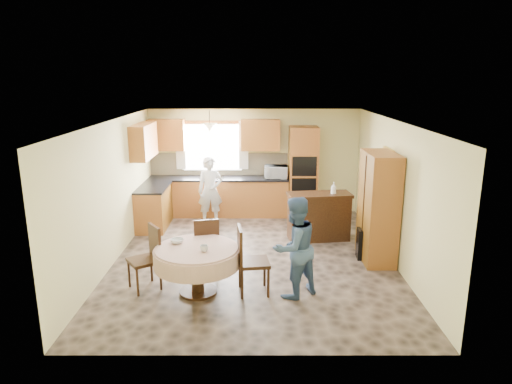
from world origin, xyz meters
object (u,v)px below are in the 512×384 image
at_px(chair_left, 149,254).
at_px(chair_back, 206,243).
at_px(dining_table, 197,258).
at_px(sideboard, 319,218).
at_px(cupboard, 378,207).
at_px(person_dining, 294,247).
at_px(chair_right, 248,257).
at_px(oven_tower, 303,172).
at_px(person_sink, 210,191).

height_order(chair_left, chair_back, chair_left).
bearing_deg(chair_back, dining_table, 71.02).
height_order(sideboard, chair_back, chair_back).
bearing_deg(cupboard, dining_table, -156.53).
distance_m(sideboard, dining_table, 3.23).
bearing_deg(person_dining, chair_right, -42.74).
relative_size(oven_tower, chair_right, 1.99).
relative_size(oven_tower, chair_left, 2.11).
bearing_deg(chair_back, cupboard, 178.29).
bearing_deg(oven_tower, chair_right, -106.84).
bearing_deg(sideboard, person_dining, -113.33).
bearing_deg(dining_table, chair_left, 165.76).
xyz_separation_m(sideboard, chair_left, (-2.95, -2.19, 0.10)).
relative_size(chair_right, person_dining, 0.69).
xyz_separation_m(dining_table, chair_back, (0.06, 0.69, -0.03)).
bearing_deg(dining_table, cupboard, 23.47).
relative_size(dining_table, chair_right, 1.23).
bearing_deg(chair_left, chair_right, 48.51).
bearing_deg(chair_right, dining_table, 83.21).
xyz_separation_m(cupboard, dining_table, (-3.07, -1.33, -0.40)).
bearing_deg(chair_left, dining_table, 41.26).
height_order(person_sink, person_dining, person_dining).
distance_m(dining_table, person_dining, 1.48).
bearing_deg(cupboard, chair_back, -167.92).
relative_size(chair_right, person_sink, 0.70).
xyz_separation_m(sideboard, chair_right, (-1.40, -2.38, 0.13)).
relative_size(oven_tower, cupboard, 1.08).
bearing_deg(oven_tower, chair_left, -125.79).
bearing_deg(sideboard, person_sink, 148.64).
bearing_deg(cupboard, chair_left, -163.61).
distance_m(cupboard, chair_back, 3.10).
height_order(oven_tower, chair_left, oven_tower).
xyz_separation_m(cupboard, chair_back, (-3.01, -0.64, -0.43)).
bearing_deg(chair_right, person_sink, 7.42).
height_order(dining_table, chair_right, chair_right).
bearing_deg(sideboard, oven_tower, 88.38).
bearing_deg(sideboard, dining_table, -139.69).
distance_m(dining_table, person_sink, 3.41).
xyz_separation_m(chair_back, person_dining, (1.40, -0.77, 0.23)).
bearing_deg(chair_right, cupboard, -67.41).
xyz_separation_m(chair_back, person_sink, (-0.19, 2.72, 0.21)).
bearing_deg(oven_tower, person_dining, -97.31).
height_order(dining_table, chair_left, chair_left).
xyz_separation_m(chair_back, chair_right, (0.71, -0.68, 0.04)).
distance_m(dining_table, chair_back, 0.69).
xyz_separation_m(sideboard, chair_back, (-2.11, -1.70, 0.10)).
bearing_deg(oven_tower, sideboard, -84.15).
distance_m(person_sink, person_dining, 3.83).
xyz_separation_m(oven_tower, cupboard, (1.07, -2.73, -0.08)).
bearing_deg(person_dining, cupboard, -174.03).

